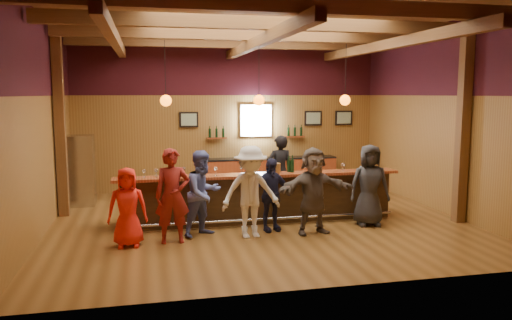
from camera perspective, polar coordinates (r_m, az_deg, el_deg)
The scene contains 27 objects.
room at distance 10.99m, azimuth 0.28°, elevation 9.51°, with size 9.04×9.00×4.52m.
bar_counter at distance 11.32m, azimuth 0.25°, elevation -4.25°, with size 6.30×1.07×1.11m.
back_bar_cabinet at distance 15.01m, azimuth 1.67°, elevation -1.50°, with size 4.00×0.52×0.95m.
window at distance 14.98m, azimuth -0.01°, elevation 4.54°, with size 0.95×0.09×0.95m.
framed_pictures at distance 15.17m, azimuth 3.20°, elevation 4.76°, with size 5.35×0.05×0.45m.
wine_shelves at distance 14.94m, azimuth 0.04°, elevation 2.88°, with size 3.00×0.18×0.30m.
pendant_lights at distance 10.93m, azimuth 0.34°, elevation 6.87°, with size 4.24×0.24×1.37m.
stainless_fridge at distance 13.51m, azimuth -19.46°, elevation -1.13°, with size 0.70×0.70×1.80m, color silver.
customer_orange at distance 9.62m, azimuth -14.48°, elevation -5.25°, with size 0.73×0.48×1.49m, color red.
customer_redvest at distance 9.66m, azimuth -9.53°, elevation -4.07°, with size 0.66×0.44×1.82m, color maroon.
customer_denim at distance 10.06m, azimuth -6.05°, elevation -3.80°, with size 0.84×0.66×1.73m, color #5766AE.
customer_white at distance 9.85m, azimuth -0.61°, elevation -3.69°, with size 1.19×0.68×1.84m, color silver.
customer_navy at distance 10.36m, azimuth 1.66°, elevation -3.99°, with size 0.90×0.37×1.53m, color #1C1E39.
customer_brown at distance 10.20m, azimuth 6.58°, elevation -3.51°, with size 1.65×0.52×1.78m, color #5B5149.
customer_dark at distance 11.06m, azimuth 12.84°, elevation -2.82°, with size 0.86×0.56×1.77m, color #2B2B2D.
bartender at distance 12.51m, azimuth 2.73°, elevation -1.32°, with size 0.66×0.44×1.82m, color black.
ice_bucket at distance 10.94m, azimuth 2.28°, elevation -0.95°, with size 0.21×0.21×0.22m, color brown.
bottle_a at distance 11.14m, azimuth 3.78°, elevation -0.65°, with size 0.08×0.08×0.36m.
bottle_b at distance 11.11m, azimuth 4.17°, elevation -0.64°, with size 0.08×0.08×0.38m.
glass_a at distance 10.66m, azimuth -12.65°, elevation -1.31°, with size 0.08×0.08×0.17m.
glass_b at distance 10.65m, azimuth -11.34°, elevation -1.22°, with size 0.08×0.08×0.18m.
glass_c at distance 10.72m, azimuth -8.26°, elevation -1.06°, with size 0.09×0.09×0.19m.
glass_d at distance 10.66m, azimuth -4.62°, elevation -1.04°, with size 0.09×0.09×0.20m.
glass_e at distance 10.81m, azimuth -1.67°, elevation -0.90°, with size 0.09×0.09×0.20m.
glass_f at distance 11.15m, azimuth 5.66°, elevation -0.72°, with size 0.08×0.08×0.18m.
glass_g at distance 11.32m, azimuth 6.80°, elevation -0.59°, with size 0.08×0.08×0.19m.
glass_h at distance 11.52m, azimuth 9.88°, elevation -0.58°, with size 0.08×0.08×0.17m.
Camera 1 is at (-2.41, -10.66, 2.84)m, focal length 35.00 mm.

